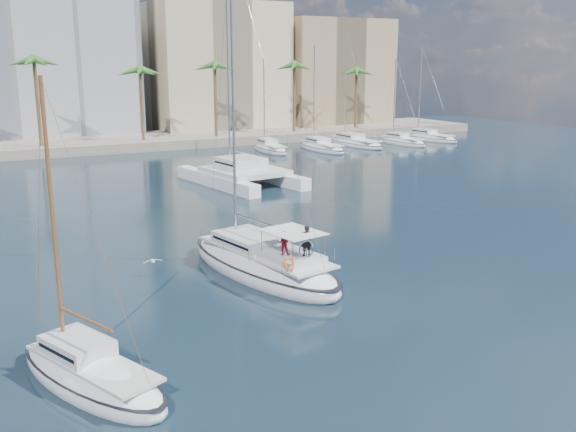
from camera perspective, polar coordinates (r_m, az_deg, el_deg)
ground at (r=32.93m, az=3.36°, el=-6.46°), size 160.00×160.00×0.00m
quay at (r=89.53m, az=-17.35°, el=6.13°), size 120.00×14.00×1.20m
building_beige at (r=103.68m, az=-6.41°, el=12.80°), size 20.00×14.00×20.00m
building_tan_right at (r=110.88m, az=3.89°, el=12.38°), size 18.00×12.00×18.00m
palm_centre at (r=84.96m, az=-17.29°, el=12.32°), size 3.60×3.60×12.30m
palm_right at (r=97.31m, az=3.26°, el=12.98°), size 3.60×3.60×12.30m
main_sloop at (r=34.96m, az=-2.30°, el=-4.29°), size 6.03×12.69×18.09m
small_sloop at (r=24.50m, az=-17.16°, el=-13.36°), size 5.32×8.35×11.48m
catamaran at (r=60.66m, az=-4.12°, el=3.97°), size 8.40×14.01×19.12m
seagull at (r=35.07m, az=-11.93°, el=-3.93°), size 1.07×0.46×0.20m
moored_yacht_a at (r=82.59m, az=-1.62°, el=5.74°), size 3.37×9.52×11.90m
moored_yacht_b at (r=83.92m, az=3.00°, el=5.85°), size 3.32×10.83×13.72m
moored_yacht_c at (r=89.04m, az=5.95°, el=6.24°), size 3.98×12.33×15.54m
moored_yacht_d at (r=91.21m, az=10.08°, el=6.28°), size 3.52×9.55×11.90m
moored_yacht_e at (r=96.82m, az=12.42°, el=6.59°), size 4.61×11.11×13.72m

